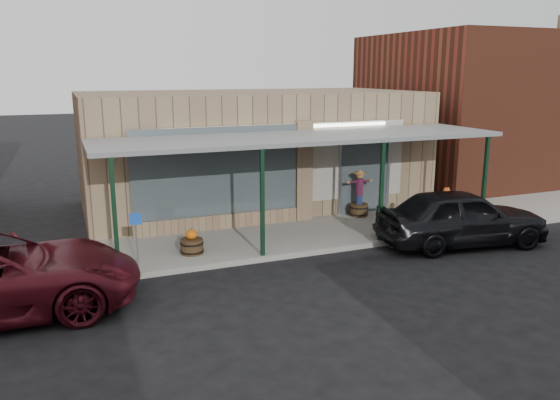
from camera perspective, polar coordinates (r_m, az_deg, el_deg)
name	(u,v)px	position (r m, az deg, el deg)	size (l,w,h in m)	color
ground	(363,279)	(13.53, 8.65, -8.14)	(120.00, 120.00, 0.00)	black
sidewalk	(302,236)	(16.52, 2.32, -3.74)	(40.00, 3.20, 0.15)	gray
storefront	(252,150)	(20.24, -2.95, 5.26)	(12.00, 6.25, 4.20)	#8E7857
awning	(304,139)	(15.88, 2.48, 6.40)	(12.00, 3.00, 3.04)	slate
block_buildings_near	(291,101)	(21.77, 1.17, 10.26)	(61.00, 8.00, 8.00)	brown
barrel_scarecrow	(359,200)	(18.55, 8.26, -0.02)	(0.97, 0.68, 1.59)	#44321B
barrel_pumpkin	(192,244)	(14.81, -9.20, -4.61)	(0.79, 0.79, 0.71)	#44321B
handicap_sign	(136,233)	(13.83, -14.78, -3.35)	(0.29, 0.06, 1.40)	gray
parked_sedan	(462,217)	(16.51, 18.44, -1.71)	(5.11, 2.67, 1.66)	black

